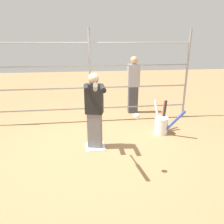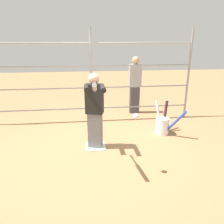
{
  "view_description": "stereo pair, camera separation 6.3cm",
  "coord_description": "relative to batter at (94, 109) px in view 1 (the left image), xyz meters",
  "views": [
    {
      "loc": [
        0.23,
        4.15,
        2.13
      ],
      "look_at": [
        -0.3,
        0.41,
        0.9
      ],
      "focal_mm": 35.0,
      "sensor_mm": 36.0,
      "label": 1
    },
    {
      "loc": [
        0.16,
        4.15,
        2.13
      ],
      "look_at": [
        -0.3,
        0.41,
        0.9
      ],
      "focal_mm": 35.0,
      "sensor_mm": 36.0,
      "label": 2
    }
  ],
  "objects": [
    {
      "name": "home_plate",
      "position": [
        0.0,
        -0.02,
        -0.83
      ],
      "size": [
        0.4,
        0.4,
        0.02
      ],
      "color": "white",
      "rests_on": "ground"
    },
    {
      "name": "bat_bucket",
      "position": [
        -1.64,
        -0.54,
        -0.6
      ],
      "size": [
        0.57,
        1.01,
        0.77
      ],
      "color": "white",
      "rests_on": "ground"
    },
    {
      "name": "batter",
      "position": [
        0.0,
        0.0,
        0.0
      ],
      "size": [
        0.39,
        0.6,
        1.55
      ],
      "color": "slate",
      "rests_on": "ground"
    },
    {
      "name": "fence_backstop",
      "position": [
        0.0,
        -1.62,
        0.38
      ],
      "size": [
        5.42,
        0.06,
        2.45
      ],
      "color": "#939399",
      "rests_on": "ground"
    },
    {
      "name": "bystander_behind_fence",
      "position": [
        -1.31,
        -2.2,
        0.05
      ],
      "size": [
        0.35,
        0.22,
        1.71
      ],
      "color": "#3F3F47",
      "rests_on": "ground"
    },
    {
      "name": "softball_in_flight",
      "position": [
        -0.59,
        1.02,
        0.17
      ],
      "size": [
        0.1,
        0.1,
        0.1
      ],
      "color": "white"
    },
    {
      "name": "baseball_bat_swinging",
      "position": [
        0.03,
        0.91,
        0.62
      ],
      "size": [
        0.1,
        0.87,
        0.34
      ],
      "color": "black"
    },
    {
      "name": "ground_plane",
      "position": [
        0.0,
        -0.02,
        -0.84
      ],
      "size": [
        24.0,
        24.0,
        0.0
      ],
      "primitive_type": "plane",
      "color": "#9E754C"
    }
  ]
}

